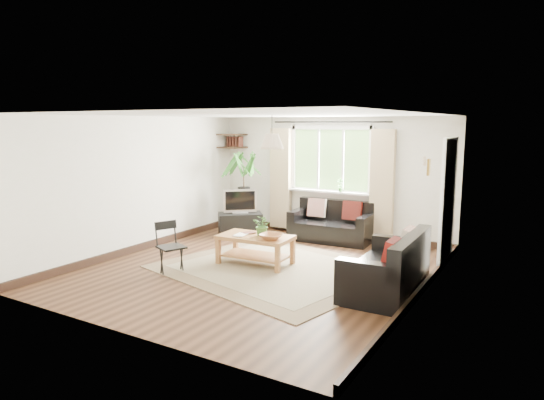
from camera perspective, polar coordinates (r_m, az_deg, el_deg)
The scene contains 24 objects.
floor at distance 7.71m, azimuth -1.53°, elevation -8.14°, with size 5.50×5.50×0.00m, color black.
ceiling at distance 7.37m, azimuth -1.61°, elevation 10.00°, with size 5.50×5.50×0.00m, color white.
wall_back at distance 9.86m, azimuth 6.96°, elevation 2.70°, with size 5.00×0.02×2.40m, color silver.
wall_front at distance 5.35m, azimuth -17.42°, elevation -2.96°, with size 5.00×0.02×2.40m, color silver.
wall_left at distance 9.01m, azimuth -15.16°, elevation 1.86°, with size 0.02×5.50×2.40m, color silver.
wall_right at distance 6.49m, azimuth 17.50°, elevation -0.93°, with size 0.02×5.50×2.40m, color silver.
rug at distance 7.71m, azimuth 0.48°, elevation -8.06°, with size 3.33×2.85×0.02m, color #B9B08F.
window at distance 9.79m, azimuth 6.90°, elevation 4.72°, with size 2.50×0.16×2.16m, color white, non-canonical shape.
door at distance 8.17m, azimuth 19.96°, elevation -0.49°, with size 0.06×0.96×2.06m, color silver.
corner_shelf at distance 10.70m, azimuth -4.70°, elevation 6.93°, with size 0.50×0.50×0.34m, color black, non-canonical shape.
pendant_lamp at distance 7.71m, azimuth 0.00°, elevation 7.36°, with size 0.36×0.36×0.54m, color beige, non-canonical shape.
wall_sconce at distance 6.73m, azimuth 17.72°, elevation 4.05°, with size 0.12×0.12×0.28m, color beige, non-canonical shape.
sofa_back at distance 9.50m, azimuth 6.97°, elevation -2.63°, with size 1.56×0.78×0.73m, color black, non-canonical shape.
sofa_right at distance 6.79m, azimuth 13.24°, elevation -7.34°, with size 0.83×1.66×0.78m, color black, non-canonical shape.
coffee_table at distance 7.89m, azimuth -1.97°, elevation -5.91°, with size 1.18×0.64×0.48m, color #996432, non-canonical shape.
table_plant at distance 7.79m, azimuth -1.11°, elevation -3.01°, with size 0.30×0.26×0.33m, color #40712D.
bowl at distance 7.57m, azimuth -0.11°, elevation -4.32°, with size 0.35×0.35×0.09m, color #9F6236.
book_a at distance 7.89m, azimuth -4.27°, elevation -4.06°, with size 0.17×0.24×0.02m, color white.
book_b at distance 8.06m, azimuth -3.00°, elevation -3.76°, with size 0.16×0.21×0.02m, color #5A2D24.
tv_stand at distance 9.92m, azimuth -3.75°, elevation -2.87°, with size 0.87×0.49×0.47m, color black.
tv at distance 9.83m, azimuth -3.78°, elevation -0.08°, with size 0.67×0.22×0.51m, color #A5A5AA, non-canonical shape.
palm_stand at distance 10.09m, azimuth -3.33°, elevation 0.89°, with size 0.66×0.66×1.70m, color black, non-canonical shape.
folding_chair at distance 7.58m, azimuth -11.75°, elevation -5.55°, with size 0.40×0.40×0.78m, color black, non-canonical shape.
sill_plant at distance 9.67m, azimuth 8.02°, elevation 1.75°, with size 0.14×0.10×0.27m, color #2D6023.
Camera 1 is at (3.92, -6.24, 2.27)m, focal length 32.00 mm.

